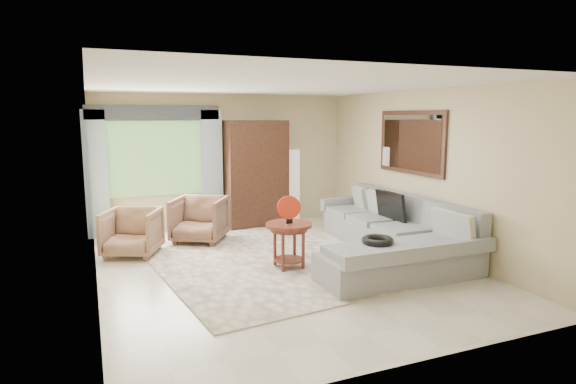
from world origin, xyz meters
name	(u,v)px	position (x,y,z in m)	size (l,w,h in m)	color
ground	(281,267)	(0.00, 0.00, 0.00)	(6.00, 6.00, 0.00)	silver
area_rug	(261,262)	(-0.19, 0.36, 0.01)	(3.00, 4.00, 0.02)	beige
sectional_sofa	(392,240)	(1.78, -0.18, 0.28)	(2.30, 3.46, 0.90)	gray
tv_screen	(391,206)	(2.05, 0.26, 0.72)	(0.06, 0.74, 0.48)	black
garden_hose	(378,240)	(1.00, -0.97, 0.55)	(0.43, 0.43, 0.09)	black
coffee_table	(289,245)	(0.09, -0.07, 0.35)	(0.67, 0.67, 0.67)	#4C1A14
red_disc	(289,207)	(0.09, -0.07, 0.90)	(0.34, 0.34, 0.03)	red
armchair_left	(132,232)	(-1.94, 1.48, 0.37)	(0.80, 0.82, 0.75)	#906A4E
armchair_right	(199,220)	(-0.78, 1.90, 0.40)	(0.85, 0.87, 0.80)	brown
potted_plant	(115,224)	(-2.14, 2.57, 0.30)	(0.54, 0.46, 0.59)	#999999
armoire	(256,174)	(0.55, 2.72, 1.05)	(1.20, 0.55, 2.10)	black
floor_lamp	(292,186)	(1.35, 2.78, 0.75)	(0.24, 0.24, 1.50)	silver
window	(155,158)	(-1.35, 2.97, 1.40)	(1.80, 0.04, 1.40)	#669E59
curtain_left	(96,175)	(-2.40, 2.88, 1.15)	(0.40, 0.08, 2.30)	#9EB7CC
curtain_right	(212,170)	(-0.30, 2.88, 1.15)	(0.40, 0.08, 2.30)	#9EB7CC
valance	(154,112)	(-1.35, 2.90, 2.25)	(2.40, 0.12, 0.26)	#1E232D
wall_mirror	(411,142)	(2.46, 0.35, 1.75)	(0.05, 1.70, 1.05)	black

